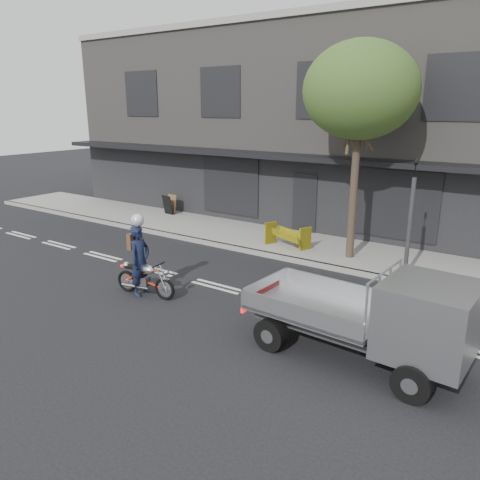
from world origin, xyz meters
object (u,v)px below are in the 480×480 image
Objects in this scene: sandwich_board at (167,205)px; motorcycle at (145,278)px; street_tree at (360,91)px; construction_barrier at (285,237)px; traffic_light_pole at (410,226)px; flatbed_ute at (405,318)px; rider at (140,261)px.

motorcycle is at bearing -43.10° from sandwich_board.
street_tree is 5.23m from construction_barrier.
traffic_light_pole is 1.89× the size of motorcycle.
street_tree is at bearing 52.21° from motorcycle.
construction_barrier is (-5.52, 5.44, -0.57)m from flatbed_ute.
traffic_light_pole is at bearing 35.04° from motorcycle.
construction_barrier is at bearing 138.64° from flatbed_ute.
rider is 2.17× the size of sandwich_board.
traffic_light_pole is 1.86× the size of rider.
rider is at bearing 172.76° from motorcycle.
motorcycle is at bearing -176.86° from flatbed_ute.
sandwich_board is (-9.11, 1.26, -4.69)m from street_tree.
construction_barrier is (1.18, 5.43, 0.07)m from motorcycle.
flatbed_ute reaches higher than sandwich_board.
rider is at bearing -121.63° from street_tree.
street_tree is 4.62× the size of construction_barrier.
rider is (-3.55, -5.76, -4.34)m from street_tree.
flatbed_ute reaches higher than motorcycle.
sandwich_board is at bearing 169.22° from traffic_light_pole.
rider is 1.29× the size of construction_barrier.
flatbed_ute is at bearing -97.35° from rider.
street_tree is 3.65× the size of motorcycle.
flatbed_ute is (3.30, -5.77, -4.15)m from street_tree.
rider is 0.43× the size of flatbed_ute.
traffic_light_pole is at bearing 107.99° from flatbed_ute.
construction_barrier is (-4.22, 0.51, -1.09)m from traffic_light_pole.
sandwich_board is at bearing 172.10° from street_tree.
construction_barrier is at bearing 70.46° from motorcycle.
traffic_light_pole is 7.45m from rider.
motorcycle is 5.56m from construction_barrier.
flatbed_ute is 2.99× the size of construction_barrier.
flatbed_ute is at bearing -75.24° from traffic_light_pole.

